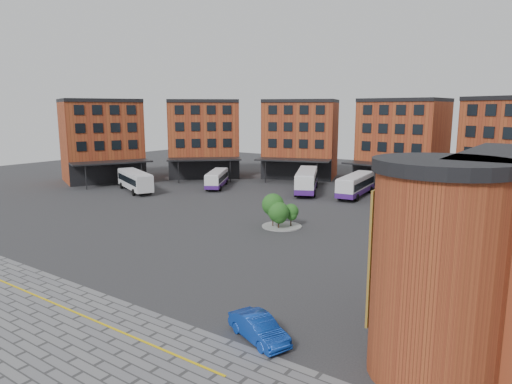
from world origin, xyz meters
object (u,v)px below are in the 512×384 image
Objects in this scene: bus_c at (307,180)px; bus_d at (356,185)px; bus_a at (135,179)px; blue_car at (259,328)px; tree_island at (278,211)px; bus_b at (217,179)px; bus_e at (447,199)px.

bus_c is 7.74m from bus_d.
blue_car is at bearing -98.18° from bus_a.
bus_a is 27.05m from bus_c.
bus_c is at bearing 110.97° from tree_island.
bus_c reaches higher than blue_car.
bus_b reaches higher than blue_car.
tree_island is 22.14m from bus_d.
bus_c reaches higher than bus_d.
bus_d reaches higher than bus_a.
bus_a is 45.58m from bus_e.
bus_b is (-22.24, 16.13, -0.42)m from tree_island.
tree_island is 0.36× the size of bus_c.
tree_island reaches higher than bus_e.
bus_e is at bearing 51.81° from tree_island.
bus_c is 21.84m from bus_e.
bus_b is 0.76× the size of bus_e.
bus_d is (30.26, 16.10, -0.13)m from bus_a.
tree_island reaches higher than bus_c.
bus_a is 34.28m from bus_d.
bus_d is at bearing 38.28° from blue_car.
bus_e is at bearing -27.94° from bus_b.
bus_a is at bearing 79.37° from blue_car.
bus_a is at bearing 168.85° from tree_island.
blue_car is (20.36, -42.37, -1.17)m from bus_c.
bus_b is 15.01m from bus_c.
bus_b is 2.20× the size of blue_car.
bus_e is at bearing -34.91° from bus_c.
bus_c is 2.83× the size of blue_car.
bus_c is at bearing -11.44° from bus_b.
bus_b is at bearing 144.04° from tree_island.
tree_island is 0.39× the size of bus_a.
bus_c is (14.25, 4.71, 0.39)m from bus_b.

